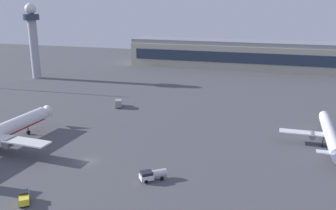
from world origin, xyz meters
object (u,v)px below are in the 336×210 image
(fuel_truck, at_px, (152,175))
(maintenance_van, at_px, (24,198))
(catering_truck, at_px, (118,103))
(airplane_taxiway_distant, at_px, (330,134))
(control_tower, at_px, (33,36))

(fuel_truck, relative_size, maintenance_van, 1.41)
(catering_truck, distance_m, maintenance_van, 71.22)
(airplane_taxiway_distant, bearing_deg, catering_truck, 165.70)
(control_tower, height_order, maintenance_van, control_tower)
(control_tower, bearing_deg, catering_truck, -30.72)
(catering_truck, relative_size, fuel_truck, 0.97)
(airplane_taxiway_distant, bearing_deg, control_tower, 157.73)
(catering_truck, bearing_deg, fuel_truck, -83.29)
(control_tower, bearing_deg, fuel_truck, -43.61)
(control_tower, xyz_separation_m, catering_truck, (63.42, -37.69, -20.54))
(airplane_taxiway_distant, bearing_deg, maintenance_van, -141.00)
(control_tower, distance_m, catering_truck, 76.59)
(airplane_taxiway_distant, relative_size, fuel_truck, 5.67)
(control_tower, distance_m, maintenance_van, 132.48)
(airplane_taxiway_distant, xyz_separation_m, catering_truck, (-73.98, 19.13, -1.90))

